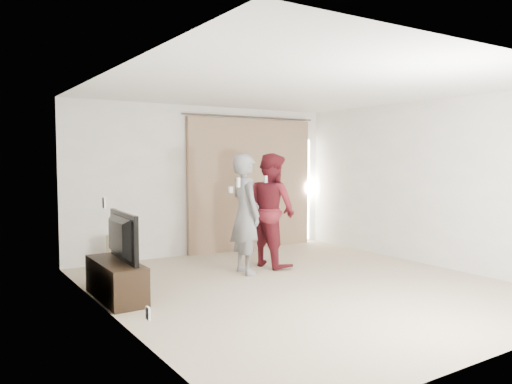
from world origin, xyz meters
TOP-DOWN VIEW (x-y plane):
  - floor at (0.00, 0.00)m, footprint 5.50×5.50m
  - wall_back at (0.00, 2.75)m, footprint 5.00×0.04m
  - wall_left at (-2.50, -0.00)m, footprint 0.04×5.50m
  - ceiling at (0.00, 0.00)m, footprint 5.00×5.50m
  - curtain at (0.91, 2.68)m, footprint 2.80×0.11m
  - tv_console at (-2.27, 0.75)m, footprint 0.41×1.19m
  - tv at (-2.27, 0.75)m, footprint 0.18×1.03m
  - scratching_post at (-1.79, 2.40)m, footprint 0.39×0.39m
  - person_man at (-0.25, 1.04)m, footprint 0.48×0.68m
  - person_woman at (0.35, 1.23)m, footprint 0.75×0.92m

SIDE VIEW (x-z plane):
  - floor at x=0.00m, z-range 0.00..0.00m
  - scratching_post at x=-1.79m, z-range -0.05..0.47m
  - tv_console at x=-2.27m, z-range 0.00..0.46m
  - tv at x=-2.27m, z-range 0.46..1.05m
  - person_man at x=-0.25m, z-range 0.00..1.76m
  - person_woman at x=0.35m, z-range 0.00..1.77m
  - curtain at x=0.91m, z-range -0.02..2.43m
  - wall_left at x=-2.50m, z-range 0.00..2.60m
  - wall_back at x=0.00m, z-range 0.00..2.60m
  - ceiling at x=0.00m, z-range 2.60..2.60m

